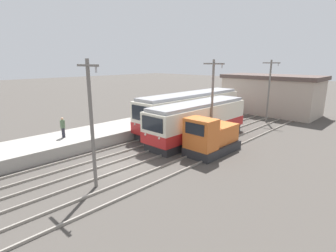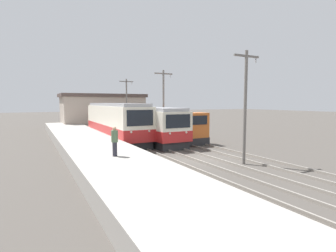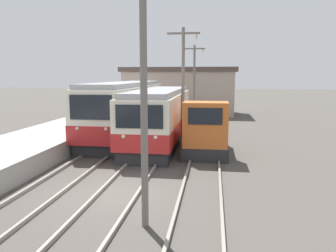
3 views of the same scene
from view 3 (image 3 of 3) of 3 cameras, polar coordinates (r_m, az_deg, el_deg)
ground_plane at (r=12.62m, az=-9.28°, el=-11.39°), size 200.00×200.00×0.00m
track_left at (r=13.57m, az=-20.00°, el=-10.05°), size 1.54×60.00×0.14m
track_center at (r=12.54m, az=-8.40°, el=-11.16°), size 1.54×60.00×0.14m
track_right at (r=12.08m, az=5.70°, el=-11.90°), size 1.54×60.00×0.14m
commuter_train_left at (r=23.73m, az=-7.23°, el=2.57°), size 2.84×13.88×3.87m
commuter_train_center at (r=20.85m, az=-1.48°, el=1.32°), size 2.84×11.61×3.48m
shunting_locomotive at (r=18.37m, az=6.61°, el=-1.07°), size 2.40×4.79×3.00m
catenary_mast_near at (r=8.99m, az=-4.19°, el=6.18°), size 2.00×0.20×7.20m
catenary_mast_mid at (r=20.36m, az=2.66°, el=7.62°), size 2.00×0.20×7.20m
catenary_mast_far at (r=31.80m, az=4.60°, el=8.01°), size 2.00×0.20×7.20m
station_building at (r=37.54m, az=2.03°, el=6.18°), size 12.60×6.30×5.23m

